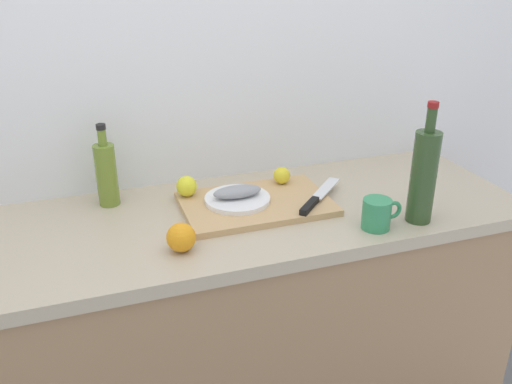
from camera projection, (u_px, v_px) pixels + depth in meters
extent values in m
cube|color=white|center=(174.00, 79.00, 1.76)|extent=(3.20, 0.05, 2.50)
cube|color=#9E7A56|center=(209.00, 345.00, 1.82)|extent=(2.00, 0.58, 0.86)
cube|color=#B7A88E|center=(203.00, 225.00, 1.63)|extent=(2.00, 0.60, 0.04)
cube|color=tan|center=(256.00, 204.00, 1.70)|extent=(0.46, 0.30, 0.02)
cylinder|color=white|center=(237.00, 199.00, 1.68)|extent=(0.20, 0.20, 0.01)
ellipsoid|color=gray|center=(237.00, 192.00, 1.67)|extent=(0.15, 0.06, 0.04)
cube|color=silver|center=(326.00, 188.00, 1.76)|extent=(0.15, 0.15, 0.00)
cube|color=black|center=(309.00, 206.00, 1.64)|extent=(0.09, 0.09, 0.02)
sphere|color=yellow|center=(282.00, 175.00, 1.80)|extent=(0.06, 0.06, 0.06)
sphere|color=yellow|center=(187.00, 186.00, 1.71)|extent=(0.07, 0.07, 0.07)
cylinder|color=olive|center=(107.00, 175.00, 1.68)|extent=(0.06, 0.06, 0.19)
cylinder|color=olive|center=(102.00, 137.00, 1.63)|extent=(0.03, 0.03, 0.05)
cylinder|color=black|center=(101.00, 127.00, 1.61)|extent=(0.03, 0.03, 0.02)
cylinder|color=#2D4723|center=(423.00, 178.00, 1.56)|extent=(0.07, 0.07, 0.27)
cylinder|color=#2D4723|center=(431.00, 120.00, 1.49)|extent=(0.03, 0.03, 0.07)
cylinder|color=maroon|center=(433.00, 105.00, 1.47)|extent=(0.03, 0.03, 0.02)
cylinder|color=#338C59|center=(376.00, 214.00, 1.55)|extent=(0.08, 0.08, 0.09)
torus|color=#338C59|center=(393.00, 210.00, 1.57)|extent=(0.06, 0.01, 0.06)
sphere|color=orange|center=(181.00, 237.00, 1.44)|extent=(0.08, 0.08, 0.08)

